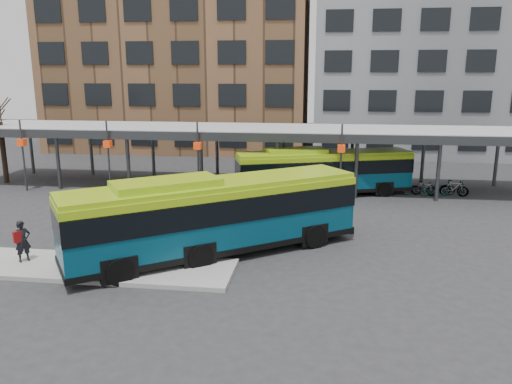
% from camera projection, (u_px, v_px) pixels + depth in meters
% --- Properties ---
extents(ground, '(120.00, 120.00, 0.00)m').
position_uv_depth(ground, '(212.00, 249.00, 22.63)').
color(ground, '#28282B').
rests_on(ground, ground).
extents(boarding_island, '(14.00, 3.00, 0.18)m').
position_uv_depth(boarding_island, '(65.00, 266.00, 20.43)').
color(boarding_island, gray).
rests_on(boarding_island, ground).
extents(canopy, '(40.00, 6.53, 4.80)m').
position_uv_depth(canopy, '(251.00, 131.00, 34.14)').
color(canopy, '#999B9E').
rests_on(canopy, ground).
extents(tree, '(1.64, 1.64, 5.60)m').
position_uv_depth(tree, '(3.00, 149.00, 35.95)').
color(tree, black).
rests_on(tree, ground).
extents(building_brick, '(26.00, 14.00, 22.00)m').
position_uv_depth(building_brick, '(183.00, 42.00, 52.22)').
color(building_brick, brown).
rests_on(building_brick, ground).
extents(building_grey, '(24.00, 14.00, 20.00)m').
position_uv_depth(building_grey, '(439.00, 50.00, 49.11)').
color(building_grey, slate).
rests_on(building_grey, ground).
extents(bus_front, '(12.15, 9.80, 3.58)m').
position_uv_depth(bus_front, '(215.00, 214.00, 21.54)').
color(bus_front, '#073B50').
rests_on(bus_front, ground).
extents(bus_rear, '(11.51, 5.81, 3.12)m').
position_uv_depth(bus_rear, '(323.00, 171.00, 32.34)').
color(bus_rear, '#073B50').
rests_on(bus_rear, ground).
extents(pedestrian, '(0.73, 0.75, 1.73)m').
position_uv_depth(pedestrian, '(22.00, 241.00, 20.51)').
color(pedestrian, black).
rests_on(pedestrian, boarding_island).
extents(bike_rack, '(4.22, 1.21, 1.06)m').
position_uv_depth(bike_rack, '(439.00, 188.00, 32.48)').
color(bike_rack, slate).
rests_on(bike_rack, ground).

